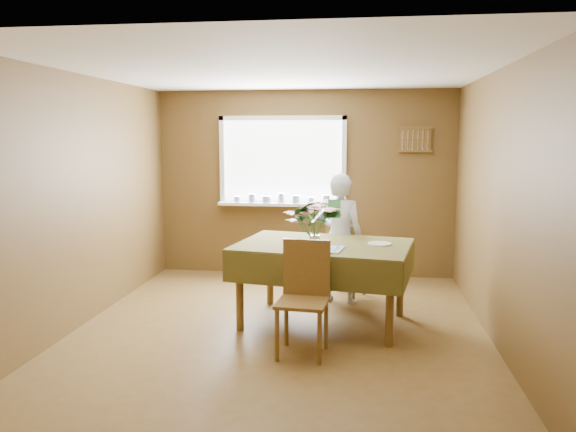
# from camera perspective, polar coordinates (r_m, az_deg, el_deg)

# --- Properties ---
(floor) EXTENTS (4.50, 4.50, 0.00)m
(floor) POSITION_cam_1_polar(r_m,az_deg,el_deg) (5.67, -0.75, -11.35)
(floor) COLOR brown
(floor) RESTS_ON ground
(ceiling) EXTENTS (4.50, 4.50, 0.00)m
(ceiling) POSITION_cam_1_polar(r_m,az_deg,el_deg) (5.38, -0.80, 14.62)
(ceiling) COLOR white
(ceiling) RESTS_ON wall_back
(wall_back) EXTENTS (4.00, 0.00, 4.00)m
(wall_back) POSITION_cam_1_polar(r_m,az_deg,el_deg) (7.61, 1.69, 3.29)
(wall_back) COLOR brown
(wall_back) RESTS_ON floor
(wall_front) EXTENTS (4.00, 0.00, 4.00)m
(wall_front) POSITION_cam_1_polar(r_m,az_deg,el_deg) (3.20, -6.63, -3.51)
(wall_front) COLOR brown
(wall_front) RESTS_ON floor
(wall_left) EXTENTS (0.00, 4.50, 4.50)m
(wall_left) POSITION_cam_1_polar(r_m,az_deg,el_deg) (6.01, -20.00, 1.51)
(wall_left) COLOR brown
(wall_left) RESTS_ON floor
(wall_right) EXTENTS (0.00, 4.50, 4.50)m
(wall_right) POSITION_cam_1_polar(r_m,az_deg,el_deg) (5.47, 20.45, 0.87)
(wall_right) COLOR brown
(wall_right) RESTS_ON floor
(window_assembly) EXTENTS (1.72, 0.20, 1.22)m
(window_assembly) POSITION_cam_1_polar(r_m,az_deg,el_deg) (7.58, -0.59, 3.99)
(window_assembly) COLOR white
(window_assembly) RESTS_ON wall_back
(spoon_rack) EXTENTS (0.44, 0.05, 0.33)m
(spoon_rack) POSITION_cam_1_polar(r_m,az_deg,el_deg) (7.54, 12.81, 7.62)
(spoon_rack) COLOR brown
(spoon_rack) RESTS_ON wall_back
(dining_table) EXTENTS (1.87, 1.43, 0.83)m
(dining_table) POSITION_cam_1_polar(r_m,az_deg,el_deg) (5.65, 3.62, -3.82)
(dining_table) COLOR brown
(dining_table) RESTS_ON floor
(chair_far) EXTENTS (0.49, 0.49, 0.89)m
(chair_far) POSITION_cam_1_polar(r_m,az_deg,el_deg) (6.59, 5.71, -4.22)
(chair_far) COLOR brown
(chair_far) RESTS_ON floor
(chair_near) EXTENTS (0.46, 0.46, 0.99)m
(chair_near) POSITION_cam_1_polar(r_m,az_deg,el_deg) (4.95, 1.65, -7.77)
(chair_near) COLOR brown
(chair_near) RESTS_ON floor
(seated_woman) EXTENTS (0.61, 0.47, 1.48)m
(seated_woman) POSITION_cam_1_polar(r_m,az_deg,el_deg) (6.40, 5.26, -2.25)
(seated_woman) COLOR white
(seated_woman) RESTS_ON floor
(flower_bouquet) EXTENTS (0.52, 0.52, 0.44)m
(flower_bouquet) POSITION_cam_1_polar(r_m,az_deg,el_deg) (5.34, 2.71, -0.26)
(flower_bouquet) COLOR white
(flower_bouquet) RESTS_ON dining_table
(side_plate) EXTENTS (0.30, 0.30, 0.01)m
(side_plate) POSITION_cam_1_polar(r_m,az_deg,el_deg) (5.65, 9.29, -2.79)
(side_plate) COLOR white
(side_plate) RESTS_ON dining_table
(table_knife) EXTENTS (0.06, 0.22, 0.00)m
(table_knife) POSITION_cam_1_polar(r_m,az_deg,el_deg) (5.37, 4.92, -3.27)
(table_knife) COLOR silver
(table_knife) RESTS_ON dining_table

